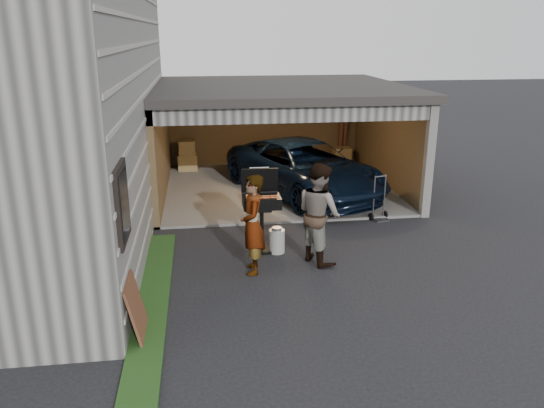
{
  "coord_description": "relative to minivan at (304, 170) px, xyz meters",
  "views": [
    {
      "loc": [
        -1.37,
        -7.91,
        4.24
      ],
      "look_at": [
        -0.08,
        1.5,
        1.15
      ],
      "focal_mm": 35.0,
      "sensor_mm": 36.0,
      "label": 1
    }
  ],
  "objects": [
    {
      "name": "garage",
      "position": [
        -0.59,
        1.17,
        1.15
      ],
      "size": [
        6.8,
        6.3,
        2.9
      ],
      "color": "#605E59",
      "rests_on": "ground"
    },
    {
      "name": "man",
      "position": [
        -0.56,
        -4.25,
        0.26
      ],
      "size": [
        1.06,
        1.17,
        1.95
      ],
      "primitive_type": "imported",
      "rotation": [
        0.0,
        0.0,
        2.0
      ],
      "color": "#50281F",
      "rests_on": "ground"
    },
    {
      "name": "groundcover_strip",
      "position": [
        -3.61,
        -6.62,
        -0.69
      ],
      "size": [
        0.5,
        8.0,
        0.06
      ],
      "primitive_type": "cube",
      "color": "#193814",
      "rests_on": "ground"
    },
    {
      "name": "bbq_grill",
      "position": [
        -1.58,
        -3.58,
        0.27
      ],
      "size": [
        0.74,
        0.65,
        1.65
      ],
      "color": "black",
      "rests_on": "ground"
    },
    {
      "name": "woman",
      "position": [
        -1.86,
        -4.59,
        0.21
      ],
      "size": [
        0.46,
        0.69,
        1.85
      ],
      "primitive_type": "imported",
      "rotation": [
        0.0,
        0.0,
        -1.59
      ],
      "color": "#AEBEDA",
      "rests_on": "ground"
    },
    {
      "name": "ground",
      "position": [
        -1.36,
        -5.62,
        -0.72
      ],
      "size": [
        80.0,
        80.0,
        0.0
      ],
      "primitive_type": "plane",
      "color": "black",
      "rests_on": "ground"
    },
    {
      "name": "hand_truck",
      "position": [
        1.4,
        -2.15,
        -0.51
      ],
      "size": [
        0.48,
        0.42,
        1.08
      ],
      "rotation": [
        0.0,
        0.0,
        0.29
      ],
      "color": "slate",
      "rests_on": "ground"
    },
    {
      "name": "propane_tank",
      "position": [
        -1.29,
        -3.75,
        -0.48
      ],
      "size": [
        0.42,
        0.42,
        0.48
      ],
      "primitive_type": "cylinder",
      "rotation": [
        0.0,
        0.0,
        -0.4
      ],
      "color": "#B9BAB6",
      "rests_on": "ground"
    },
    {
      "name": "minivan",
      "position": [
        0.0,
        0.0,
        0.0
      ],
      "size": [
        4.23,
        5.67,
        1.43
      ],
      "primitive_type": "imported",
      "rotation": [
        0.0,
        0.0,
        0.41
      ],
      "color": "black",
      "rests_on": "ground"
    },
    {
      "name": "plywood_panel",
      "position": [
        -3.74,
        -6.55,
        -0.27
      ],
      "size": [
        0.23,
        0.81,
        0.9
      ],
      "primitive_type": "cube",
      "rotation": [
        0.0,
        -0.21,
        0.0
      ],
      "color": "brown",
      "rests_on": "ground"
    }
  ]
}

